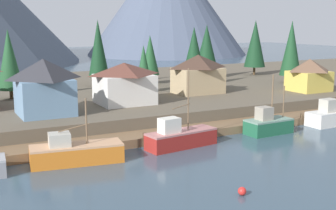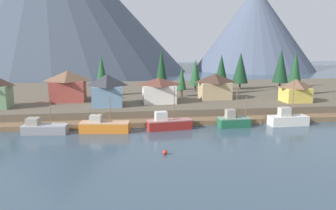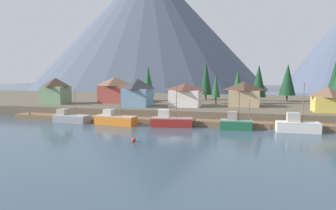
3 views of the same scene
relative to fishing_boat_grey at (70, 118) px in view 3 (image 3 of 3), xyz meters
name	(u,v)px [view 3 (image 3 of 3)]	position (x,y,z in m)	size (l,w,h in m)	color
ground_plane	(191,115)	(23.74, 21.94, -1.55)	(400.00, 400.00, 1.00)	#384C5B
dock	(178,121)	(23.74, 3.93, -0.55)	(80.00, 4.00, 1.60)	brown
shoreline_bank	(198,104)	(23.74, 33.94, 0.20)	(400.00, 56.00, 2.50)	brown
mountain_west_peak	(150,27)	(-26.31, 145.28, 40.89)	(156.74, 156.74, 83.87)	#475160
fishing_boat_grey	(70,118)	(0.00, 0.00, 0.00)	(8.27, 3.64, 7.53)	gray
fishing_boat_orange	(115,119)	(10.96, -0.34, 0.07)	(9.44, 4.28, 6.57)	#CC6B1E
fishing_boat_red	(171,121)	(23.17, -0.05, 0.13)	(8.73, 3.65, 8.93)	maroon
fishing_boat_green	(236,123)	(36.22, 0.28, 0.15)	(6.18, 3.02, 7.55)	#1E5B3D
fishing_boat_white	(297,126)	(47.52, 0.20, 0.16)	(7.81, 3.17, 9.25)	silver
house_red	(115,89)	(1.62, 21.22, 5.19)	(8.34, 7.21, 7.32)	#9E4238
house_tan	(244,94)	(37.61, 19.66, 4.69)	(7.88, 5.72, 6.35)	tan
house_blue	(138,92)	(11.20, 13.45, 5.06)	(6.83, 6.96, 7.06)	#6689A8
house_yellow	(328,99)	(55.55, 12.86, 4.25)	(6.37, 5.73, 5.47)	gold
house_green	(56,90)	(-12.80, 14.00, 5.09)	(6.51, 5.91, 7.13)	#6B8E66
house_white	(185,95)	(23.11, 16.14, 4.45)	(7.87, 6.92, 5.88)	silver
conifer_near_left	(206,78)	(25.98, 35.37, 8.31)	(3.78, 3.78, 12.04)	#4C3823
conifer_near_right	(335,78)	(62.88, 36.68, 8.41)	(4.71, 4.71, 12.12)	#4C3823
conifer_mid_left	(259,81)	(41.41, 27.32, 7.79)	(4.16, 4.16, 10.80)	#4C3823
conifer_mid_right	(288,79)	(50.02, 36.49, 7.96)	(4.73, 4.73, 11.16)	#4C3823
conifer_back_left	(148,81)	(9.35, 28.17, 7.44)	(3.87, 3.87, 10.59)	#4C3823
conifer_back_right	(238,83)	(35.67, 33.85, 6.94)	(3.45, 3.45, 9.27)	#4C3823
conifer_centre	(216,86)	(30.02, 24.52, 6.24)	(2.50, 2.50, 7.90)	#4C3823
channel_buoy	(134,140)	(20.57, -15.08, -0.70)	(0.70, 0.70, 0.70)	red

